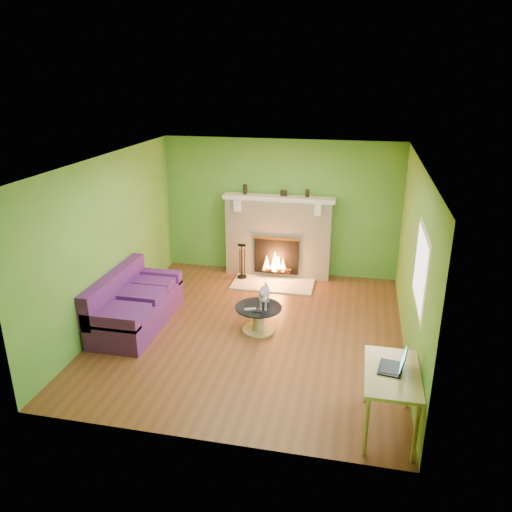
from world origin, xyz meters
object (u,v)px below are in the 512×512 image
(sofa, at_px, (134,305))
(coffee_table, at_px, (258,317))
(cat, at_px, (264,295))
(desk, at_px, (392,379))

(sofa, height_order, coffee_table, sofa)
(sofa, distance_m, cat, 2.06)
(coffee_table, distance_m, cat, 0.36)
(sofa, distance_m, desk, 4.20)
(desk, height_order, cat, cat)
(sofa, xyz_separation_m, desk, (3.81, -1.73, 0.33))
(desk, bearing_deg, sofa, 155.61)
(sofa, height_order, desk, sofa)
(coffee_table, relative_size, desk, 0.71)
(desk, bearing_deg, cat, 132.05)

